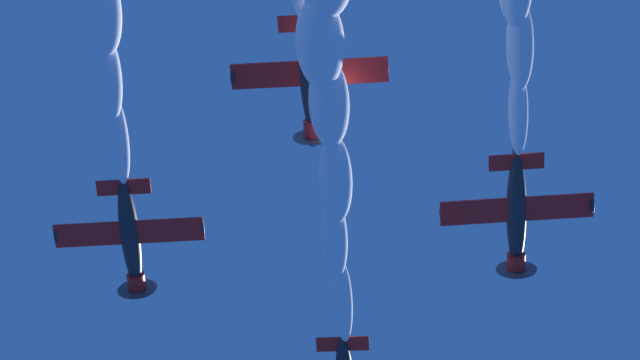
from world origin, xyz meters
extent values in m
cube|color=red|center=(-1.86, -0.40, 69.58)|extent=(2.67, 3.19, 0.31)
cube|color=#232328|center=(-1.75, -0.35, 70.12)|extent=(1.08, 0.88, 1.28)
ellipsoid|color=#232328|center=(11.35, -6.24, 71.17)|extent=(6.51, 5.15, 1.66)
cylinder|color=red|center=(8.71, -8.14, 71.44)|extent=(1.51, 1.54, 1.21)
cone|color=#194CB2|center=(8.14, -8.55, 71.50)|extent=(0.96, 0.90, 0.60)
cylinder|color=#3F3F47|center=(8.27, -8.46, 71.49)|extent=(1.63, 2.16, 2.48)
cube|color=red|center=(11.52, -6.13, 70.97)|extent=(6.51, 8.23, 0.31)
ellipsoid|color=#232328|center=(14.10, -9.73, 70.96)|extent=(0.95, 0.79, 0.34)
ellipsoid|color=#232328|center=(8.93, -2.53, 70.99)|extent=(0.95, 0.79, 0.34)
cube|color=red|center=(13.89, -4.42, 70.96)|extent=(2.68, 3.19, 0.20)
cube|color=#232328|center=(13.98, -4.36, 71.49)|extent=(1.11, 0.85, 1.28)
ellipsoid|color=#1E232D|center=(11.12, -6.41, 71.64)|extent=(1.79, 1.59, 0.83)
ellipsoid|color=#232328|center=(-1.68, 12.89, 70.06)|extent=(6.50, 5.11, 1.35)
cylinder|color=red|center=(-4.33, 10.98, 70.18)|extent=(1.49, 1.48, 1.18)
cone|color=#194CB2|center=(-4.90, 10.58, 70.20)|extent=(0.94, 0.87, 0.57)
cylinder|color=#3F3F47|center=(-4.76, 10.67, 70.20)|extent=(1.57, 2.04, 2.53)
cube|color=red|center=(-1.50, 13.01, 69.87)|extent=(6.50, 8.22, 0.39)
ellipsoid|color=#232328|center=(1.08, 9.41, 69.96)|extent=(0.95, 0.78, 0.30)
ellipsoid|color=#232328|center=(-4.09, 16.60, 69.78)|extent=(0.95, 0.78, 0.30)
cube|color=red|center=(0.86, 14.72, 70.00)|extent=(2.67, 3.19, 0.21)
cube|color=#232328|center=(0.93, 14.78, 70.53)|extent=(1.08, 0.80, 1.23)
ellipsoid|color=#1E232D|center=(-1.93, 12.72, 70.51)|extent=(1.78, 1.56, 0.76)
ellipsoid|color=#232328|center=(12.23, 8.47, 71.03)|extent=(6.50, 5.15, 1.61)
cylinder|color=red|center=(9.58, 6.57, 71.27)|extent=(1.49, 1.54, 1.22)
cone|color=#194CB2|center=(9.02, 6.16, 71.32)|extent=(0.95, 0.90, 0.60)
cylinder|color=#3F3F47|center=(9.15, 6.26, 71.31)|extent=(1.59, 2.18, 2.52)
cube|color=red|center=(12.39, 8.59, 70.84)|extent=(6.50, 8.23, 0.45)
ellipsoid|color=#232328|center=(14.97, 4.99, 70.74)|extent=(0.95, 0.79, 0.33)
ellipsoid|color=#232328|center=(9.81, 12.19, 70.93)|extent=(0.95, 0.79, 0.33)
cube|color=red|center=(14.77, 10.29, 70.85)|extent=(2.67, 3.19, 0.25)
cube|color=#232328|center=(14.86, 10.35, 71.38)|extent=(1.09, 0.86, 1.27)
ellipsoid|color=#1E232D|center=(12.00, 8.30, 71.49)|extent=(1.78, 1.59, 0.82)
ellipsoid|color=white|center=(0.42, 1.46, 69.44)|extent=(4.98, 4.03, 1.40)
ellipsoid|color=white|center=(4.06, 3.72, 69.31)|extent=(5.23, 4.36, 1.79)
ellipsoid|color=white|center=(6.93, 6.11, 69.03)|extent=(5.47, 4.69, 2.18)
ellipsoid|color=white|center=(10.74, 8.69, 69.04)|extent=(5.71, 5.01, 2.57)
ellipsoid|color=white|center=(13.86, 10.56, 68.55)|extent=(5.96, 5.34, 2.96)
ellipsoid|color=white|center=(16.19, -2.68, 70.96)|extent=(4.98, 4.03, 1.40)
ellipsoid|color=white|center=(19.52, -0.45, 70.74)|extent=(5.23, 4.36, 1.79)
ellipsoid|color=white|center=(22.61, 2.15, 70.32)|extent=(5.47, 4.69, 2.18)
ellipsoid|color=white|center=(3.36, 16.62, 69.86)|extent=(4.98, 4.03, 1.40)
ellipsoid|color=white|center=(6.56, 18.99, 69.54)|extent=(5.23, 4.36, 1.79)
camera|label=1|loc=(26.74, 21.00, 1.86)|focal=69.97mm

